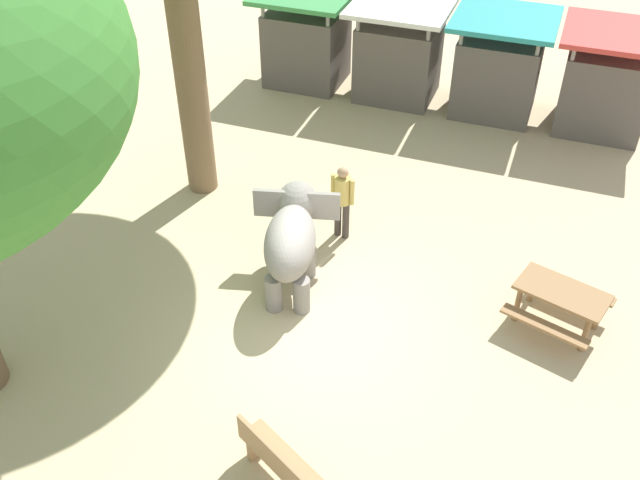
{
  "coord_description": "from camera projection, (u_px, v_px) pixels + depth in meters",
  "views": [
    {
      "loc": [
        3.19,
        -8.17,
        8.76
      ],
      "look_at": [
        -0.32,
        1.35,
        0.8
      ],
      "focal_mm": 39.55,
      "sensor_mm": 36.0,
      "label": 1
    }
  ],
  "objects": [
    {
      "name": "ground_plane",
      "position": [
        310.0,
        325.0,
        12.31
      ],
      "size": [
        60.0,
        60.0,
        0.0
      ],
      "primitive_type": "plane",
      "color": "tan"
    },
    {
      "name": "elephant",
      "position": [
        292.0,
        237.0,
        12.54
      ],
      "size": [
        1.7,
        2.41,
        1.66
      ],
      "rotation": [
        0.0,
        0.0,
        1.83
      ],
      "color": "gray",
      "rests_on": "ground_plane"
    },
    {
      "name": "person_handler",
      "position": [
        342.0,
        197.0,
        13.73
      ],
      "size": [
        0.5,
        0.32,
        1.62
      ],
      "rotation": [
        0.0,
        0.0,
        -1.74
      ],
      "color": "#3F3833",
      "rests_on": "ground_plane"
    },
    {
      "name": "wooden_bench",
      "position": [
        278.0,
        460.0,
        9.6
      ],
      "size": [
        1.43,
        1.0,
        0.88
      ],
      "rotation": [
        0.0,
        0.0,
        5.8
      ],
      "color": "#9E7A51",
      "rests_on": "ground_plane"
    },
    {
      "name": "picnic_table_near",
      "position": [
        561.0,
        299.0,
        11.96
      ],
      "size": [
        1.86,
        1.85,
        0.78
      ],
      "rotation": [
        0.0,
        0.0,
        5.99
      ],
      "color": "olive",
      "rests_on": "ground_plane"
    },
    {
      "name": "market_stall_green",
      "position": [
        307.0,
        42.0,
        19.27
      ],
      "size": [
        2.5,
        2.5,
        2.52
      ],
      "color": "#59514C",
      "rests_on": "ground_plane"
    },
    {
      "name": "market_stall_white",
      "position": [
        399.0,
        56.0,
        18.56
      ],
      "size": [
        2.5,
        2.5,
        2.52
      ],
      "color": "#59514C",
      "rests_on": "ground_plane"
    },
    {
      "name": "market_stall_teal",
      "position": [
        498.0,
        70.0,
        17.85
      ],
      "size": [
        2.5,
        2.5,
        2.52
      ],
      "color": "#59514C",
      "rests_on": "ground_plane"
    },
    {
      "name": "market_stall_red",
      "position": [
        605.0,
        86.0,
        17.14
      ],
      "size": [
        2.5,
        2.5,
        2.52
      ],
      "color": "#59514C",
      "rests_on": "ground_plane"
    }
  ]
}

